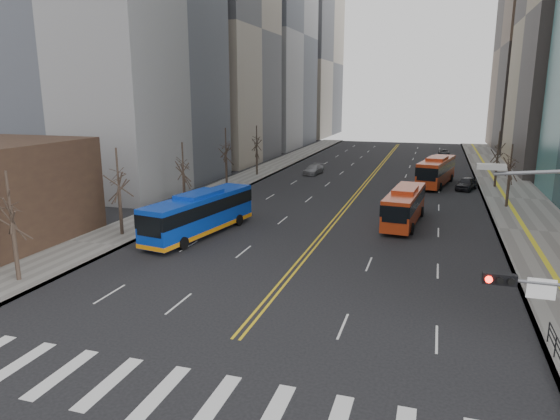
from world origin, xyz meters
The scene contains 14 objects.
ground centered at (0.00, 0.00, 0.00)m, with size 220.00×220.00×0.00m, color black.
sidewalk_right centered at (17.50, 45.00, 0.07)m, with size 7.00×130.00×0.15m, color slate.
sidewalk_left centered at (-16.50, 45.00, 0.07)m, with size 5.00×130.00×0.15m, color slate.
crosswalk centered at (0.00, 0.00, 0.01)m, with size 26.70×4.00×0.01m.
centerline centered at (0.00, 55.00, 0.01)m, with size 0.55×100.00×0.01m.
office_towers centered at (0.12, 68.51, 23.92)m, with size 83.00×134.00×58.00m.
street_trees centered at (-7.18, 34.55, 4.87)m, with size 35.20×47.20×7.60m.
blue_bus centered at (-9.87, 21.27, 1.91)m, with size 4.72×12.85×3.65m.
red_bus_near centered at (6.23, 30.08, 1.87)m, with size 3.34×10.68×3.35m.
red_bus_far centered at (8.83, 51.54, 2.05)m, with size 4.87×11.96×3.68m.
car_white centered at (-12.50, 20.99, 0.70)m, with size 1.48×4.25×1.40m, color silver.
car_dark_mid centered at (12.50, 49.46, 0.78)m, with size 1.84×4.57×1.56m, color black.
car_silver centered at (-8.47, 55.73, 0.71)m, with size 1.98×4.88×1.42m, color gray.
car_dark_far centered at (10.07, 85.52, 0.56)m, with size 1.86×4.04×1.12m, color black.
Camera 1 is at (8.66, -15.39, 11.61)m, focal length 32.00 mm.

